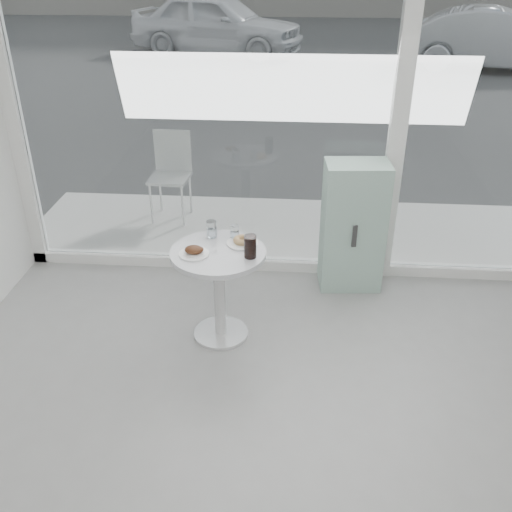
# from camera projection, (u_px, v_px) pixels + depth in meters

# --- Properties ---
(room_shell) EXTENTS (6.00, 6.00, 6.00)m
(room_shell) POSITION_uv_depth(u_px,v_px,m) (265.00, 323.00, 1.51)
(room_shell) COLOR white
(room_shell) RESTS_ON ground
(storefront) EXTENTS (5.00, 0.14, 3.00)m
(storefront) POSITION_uv_depth(u_px,v_px,m) (301.00, 90.00, 4.71)
(storefront) COLOR white
(storefront) RESTS_ON ground
(main_table) EXTENTS (0.72, 0.72, 0.77)m
(main_table) POSITION_uv_depth(u_px,v_px,m) (219.00, 276.00, 4.35)
(main_table) COLOR silver
(main_table) RESTS_ON ground
(patio_deck) EXTENTS (5.60, 1.60, 0.05)m
(patio_deck) POSITION_uv_depth(u_px,v_px,m) (289.00, 230.00, 6.23)
(patio_deck) COLOR silver
(patio_deck) RESTS_ON ground
(street) EXTENTS (40.00, 24.00, 0.00)m
(street) POSITION_uv_depth(u_px,v_px,m) (300.00, 49.00, 16.88)
(street) COLOR #363636
(street) RESTS_ON ground
(mint_cabinet) EXTENTS (0.57, 0.40, 1.17)m
(mint_cabinet) POSITION_uv_depth(u_px,v_px,m) (353.00, 226.00, 5.03)
(mint_cabinet) COLOR #88AE9E
(mint_cabinet) RESTS_ON ground
(patio_chair) EXTENTS (0.44, 0.44, 0.96)m
(patio_chair) POSITION_uv_depth(u_px,v_px,m) (171.00, 170.00, 6.25)
(patio_chair) COLOR silver
(patio_chair) RESTS_ON patio_deck
(car_white) EXTENTS (5.06, 3.10, 1.61)m
(car_white) POSITION_uv_depth(u_px,v_px,m) (217.00, 24.00, 15.60)
(car_white) COLOR silver
(car_white) RESTS_ON street
(car_silver) EXTENTS (4.59, 2.46, 1.44)m
(car_silver) POSITION_uv_depth(u_px,v_px,m) (497.00, 40.00, 13.67)
(car_silver) COLOR #A2A4A9
(car_silver) RESTS_ON street
(plate_fritter) EXTENTS (0.22, 0.22, 0.07)m
(plate_fritter) POSITION_uv_depth(u_px,v_px,m) (194.00, 251.00, 4.18)
(plate_fritter) COLOR white
(plate_fritter) RESTS_ON main_table
(plate_donut) EXTENTS (0.24, 0.24, 0.06)m
(plate_donut) POSITION_uv_depth(u_px,v_px,m) (242.00, 241.00, 4.33)
(plate_donut) COLOR white
(plate_donut) RESTS_ON main_table
(water_tumbler_a) EXTENTS (0.08, 0.08, 0.13)m
(water_tumbler_a) POSITION_uv_depth(u_px,v_px,m) (212.00, 230.00, 4.42)
(water_tumbler_a) COLOR white
(water_tumbler_a) RESTS_ON main_table
(water_tumbler_b) EXTENTS (0.07, 0.07, 0.11)m
(water_tumbler_b) POSITION_uv_depth(u_px,v_px,m) (235.00, 233.00, 4.40)
(water_tumbler_b) COLOR white
(water_tumbler_b) RESTS_ON main_table
(cola_glass) EXTENTS (0.09, 0.09, 0.17)m
(cola_glass) POSITION_uv_depth(u_px,v_px,m) (250.00, 247.00, 4.12)
(cola_glass) COLOR white
(cola_glass) RESTS_ON main_table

